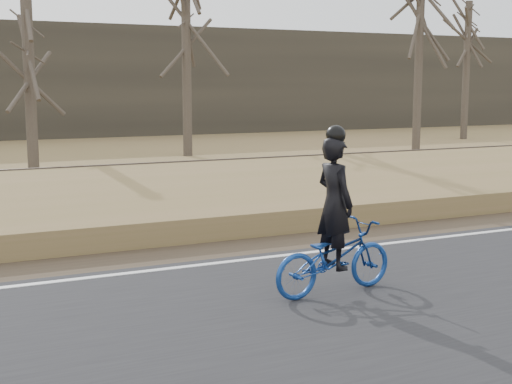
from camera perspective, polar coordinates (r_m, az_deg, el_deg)
name	(u,v)px	position (r m, az deg, el deg)	size (l,w,h in m)	color
ground	(240,268)	(11.21, -1.28, -6.09)	(120.00, 120.00, 0.00)	brown
road	(321,312)	(9.06, 5.24, -9.52)	(120.00, 6.00, 0.06)	black
edge_line	(235,261)	(11.37, -1.70, -5.54)	(120.00, 0.12, 0.01)	silver
shoulder	(212,251)	(12.28, -3.57, -4.70)	(120.00, 1.60, 0.04)	#473A2B
embankment	(158,211)	(15.01, -7.82, -1.52)	(120.00, 5.00, 0.44)	brown
ballast	(113,187)	(18.62, -11.34, 0.38)	(120.00, 3.00, 0.45)	slate
railroad	(113,175)	(18.58, -11.36, 1.30)	(120.00, 2.40, 0.29)	black
treeline_backdrop	(9,81)	(40.15, -19.17, 8.39)	(120.00, 4.00, 6.00)	#383328
cyclist	(334,241)	(9.58, 6.26, -3.91)	(1.91, 0.84, 2.26)	navy
bare_tree_near_left	(29,75)	(23.77, -17.68, 8.89)	(0.36, 0.36, 6.23)	#4C4337
bare_tree_center	(186,39)	(28.56, -5.60, 12.07)	(0.36, 0.36, 9.14)	#4C4337
bare_tree_right	(419,57)	(31.50, 12.90, 10.50)	(0.36, 0.36, 7.96)	#4C4337
bare_tree_far_right	(466,71)	(38.76, 16.48, 9.28)	(0.36, 0.36, 7.02)	#4C4337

